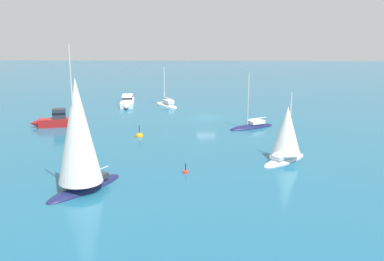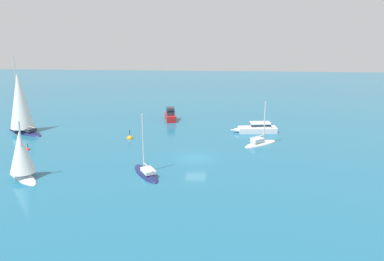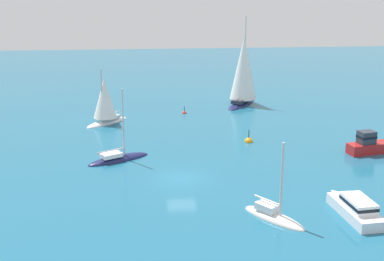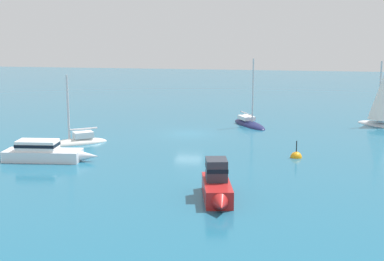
{
  "view_description": "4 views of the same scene",
  "coord_description": "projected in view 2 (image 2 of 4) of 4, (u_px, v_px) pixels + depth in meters",
  "views": [
    {
      "loc": [
        -61.04,
        0.18,
        13.63
      ],
      "look_at": [
        -11.11,
        1.61,
        1.06
      ],
      "focal_mm": 43.21,
      "sensor_mm": 36.0,
      "label": 1
    },
    {
      "loc": [
        2.63,
        -48.56,
        17.48
      ],
      "look_at": [
        -1.02,
        9.2,
        0.94
      ],
      "focal_mm": 38.75,
      "sensor_mm": 36.0,
      "label": 2
    },
    {
      "loc": [
        45.09,
        -2.92,
        17.52
      ],
      "look_at": [
        -4.76,
        1.33,
        2.88
      ],
      "focal_mm": 52.39,
      "sensor_mm": 36.0,
      "label": 3
    },
    {
      "loc": [
        -9.34,
        48.17,
        9.69
      ],
      "look_at": [
        -0.94,
        3.25,
        0.95
      ],
      "focal_mm": 49.89,
      "sensor_mm": 36.0,
      "label": 4
    }
  ],
  "objects": [
    {
      "name": "ground_plane",
      "position": [
        196.0,
        158.0,
        51.56
      ],
      "size": [
        160.0,
        160.0,
        0.0
      ],
      "primitive_type": "plane",
      "color": "#1E607F"
    },
    {
      "name": "cabin_cruiser_1",
      "position": [
        257.0,
        128.0,
        62.51
      ],
      "size": [
        7.15,
        2.59,
        1.55
      ],
      "rotation": [
        0.0,
        0.0,
        3.25
      ],
      "color": "white",
      "rests_on": "ground"
    },
    {
      "name": "yacht",
      "position": [
        260.0,
        143.0,
        56.86
      ],
      "size": [
        5.25,
        4.49,
        6.39
      ],
      "rotation": [
        0.0,
        0.0,
        0.65
      ],
      "color": "silver",
      "rests_on": "ground"
    },
    {
      "name": "ketch",
      "position": [
        21.0,
        157.0,
        44.76
      ],
      "size": [
        5.47,
        5.42,
        6.95
      ],
      "rotation": [
        0.0,
        0.0,
        5.51
      ],
      "color": "white",
      "rests_on": "ground"
    },
    {
      "name": "cabin_cruiser",
      "position": [
        170.0,
        115.0,
        69.84
      ],
      "size": [
        2.42,
        5.49,
        2.26
      ],
      "rotation": [
        0.0,
        0.0,
        1.79
      ],
      "color": "#B21E1E",
      "rests_on": "ground"
    },
    {
      "name": "channel_buoy",
      "position": [
        28.0,
        150.0,
        54.69
      ],
      "size": [
        0.54,
        0.54,
        1.13
      ],
      "color": "red",
      "rests_on": "ground"
    },
    {
      "name": "sailboat",
      "position": [
        21.0,
        105.0,
        61.56
      ],
      "size": [
        7.63,
        5.74,
        11.95
      ],
      "rotation": [
        0.0,
        0.0,
        2.59
      ],
      "color": "#191E4C",
      "rests_on": "ground"
    },
    {
      "name": "sloop",
      "position": [
        146.0,
        173.0,
        46.43
      ],
      "size": [
        4.58,
        6.29,
        7.28
      ],
      "rotation": [
        0.0,
        0.0,
        2.09
      ],
      "color": "#191E4C",
      "rests_on": "ground"
    },
    {
      "name": "mooring_buoy",
      "position": [
        130.0,
        139.0,
        59.55
      ],
      "size": [
        0.9,
        0.9,
        1.75
      ],
      "color": "orange",
      "rests_on": "ground"
    }
  ]
}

